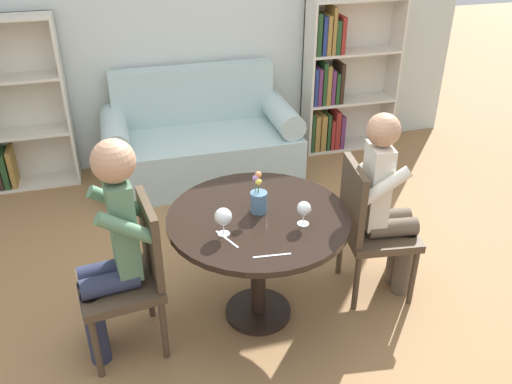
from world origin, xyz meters
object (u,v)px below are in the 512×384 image
Objects in this scene: wine_glass_left at (223,217)px; person_right at (387,204)px; person_left at (111,246)px; wine_glass_right at (304,209)px; chair_left at (132,272)px; chair_right at (369,224)px; couch at (201,143)px; bookshelf_right at (338,81)px; flower_vase at (259,199)px.

person_right is at bearing 8.68° from wine_glass_left.
person_left reaches higher than wine_glass_right.
chair_left is 1.42m from chair_right.
couch is at bearing 152.85° from chair_left.
chair_right is 1.00m from wine_glass_left.
wine_glass_left is (-0.93, -0.18, 0.32)m from chair_right.
person_left is (-0.79, -1.93, 0.38)m from couch.
wine_glass_right is at bearing 77.94° from person_left.
person_right reaches higher than couch.
chair_right is at bearing -107.58° from bookshelf_right.
flower_vase is at bearing 89.54° from chair_left.
chair_right is at bearing -68.71° from couch.
person_left reaches higher than chair_left.
bookshelf_right is 1.58× the size of chair_left.
person_right reaches higher than flower_vase.
flower_vase reaches higher than wine_glass_right.
wine_glass_left is (-0.22, -2.00, 0.50)m from couch.
chair_right is at bearing 87.17° from person_left.
chair_right is 0.62m from wine_glass_right.
person_right is (0.09, -0.02, 0.14)m from chair_right.
person_left reaches higher than flower_vase.
wine_glass_left is (-1.59, -2.26, 0.14)m from bookshelf_right.
person_right is (1.51, 0.07, 0.14)m from chair_left.
couch is at bearing -169.06° from bookshelf_right.
chair_right is at bearing 0.50° from flower_vase.
person_right is at bearing 16.57° from wine_glass_right.
bookshelf_right is at bearing -7.82° from person_right.
couch reaches higher than wine_glass_left.
bookshelf_right is at bearing 129.50° from chair_left.
chair_left is 5.88× the size of wine_glass_left.
chair_right is at bearing 10.67° from wine_glass_left.
couch is 2.07m from wine_glass_left.
chair_left is 1.52m from person_right.
chair_left is 0.71× the size of person_left.
chair_left is at bearing 94.69° from person_left.
person_right reaches higher than wine_glass_right.
flower_vase reaches higher than wine_glass_left.
flower_vase is at bearing 135.71° from wine_glass_right.
chair_right is (-0.66, -2.09, -0.18)m from bookshelf_right.
couch is at bearing 90.39° from flower_vase.
flower_vase is (0.72, 0.08, 0.29)m from chair_left.
bookshelf_right reaches higher than chair_left.
person_left is (-2.17, -2.19, 0.02)m from bookshelf_right.
person_left is at bearing -173.18° from flower_vase.
couch is 2.09m from wine_glass_right.
bookshelf_right is at bearing 62.98° from wine_glass_right.
couch is at bearing 83.65° from wine_glass_left.
person_right is (1.60, 0.08, -0.05)m from person_left.
wine_glass_right is at bearing 76.40° from chair_left.
flower_vase is at bearing 35.82° from wine_glass_left.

